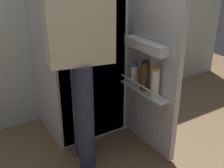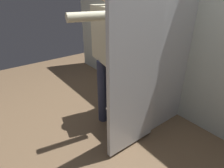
% 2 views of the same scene
% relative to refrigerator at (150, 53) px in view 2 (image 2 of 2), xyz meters
% --- Properties ---
extents(ground_plane, '(5.82, 5.82, 0.00)m').
position_rel_refrigerator_xyz_m(ground_plane, '(-0.02, -0.50, -0.86)').
color(ground_plane, brown).
extents(kitchen_wall, '(4.40, 0.10, 2.57)m').
position_rel_refrigerator_xyz_m(kitchen_wall, '(-0.02, 0.39, 0.42)').
color(kitchen_wall, beige).
rests_on(kitchen_wall, ground_plane).
extents(refrigerator, '(0.68, 1.19, 1.73)m').
position_rel_refrigerator_xyz_m(refrigerator, '(0.00, 0.00, 0.00)').
color(refrigerator, silver).
rests_on(refrigerator, ground_plane).
extents(person, '(0.55, 0.79, 1.63)m').
position_rel_refrigerator_xyz_m(person, '(-0.22, -0.45, 0.11)').
color(person, '#2D334C').
rests_on(person, ground_plane).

